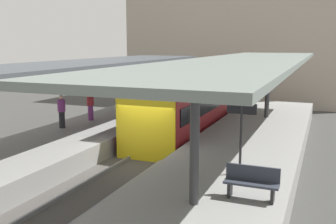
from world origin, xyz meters
TOP-DOWN VIEW (x-y plane):
  - ground_plane at (0.00, 0.00)m, footprint 80.00×80.00m
  - platform_left at (-3.80, 0.00)m, footprint 4.40×28.00m
  - platform_right at (3.80, 0.00)m, footprint 4.40×28.00m
  - track_ballast at (0.00, 0.00)m, footprint 3.20×28.00m
  - rail_near_side at (-0.72, 0.00)m, footprint 0.08×28.00m
  - rail_far_side at (0.72, 0.00)m, footprint 0.08×28.00m
  - commuter_train at (0.00, 5.32)m, footprint 2.78×10.28m
  - canopy_left at (-3.80, 1.40)m, footprint 4.18×21.00m
  - canopy_right at (3.80, 1.40)m, footprint 4.18×21.00m
  - platform_bench at (5.08, -4.03)m, footprint 1.40×0.41m
  - platform_sign at (4.40, -2.20)m, footprint 0.90×0.08m
  - passenger_near_bench at (-4.88, 1.23)m, footprint 0.36×0.36m
  - passenger_mid_platform at (-4.67, 3.35)m, footprint 0.36×0.36m
  - station_building_backdrop at (-0.75, 20.00)m, footprint 18.00×6.00m

SIDE VIEW (x-z plane):
  - ground_plane at x=0.00m, z-range 0.00..0.00m
  - track_ballast at x=0.00m, z-range 0.00..0.20m
  - rail_near_side at x=-0.72m, z-range 0.20..0.34m
  - rail_far_side at x=0.72m, z-range 0.20..0.34m
  - platform_left at x=-3.80m, z-range 0.00..1.00m
  - platform_right at x=3.80m, z-range 0.00..1.00m
  - platform_bench at x=5.08m, z-range 1.03..1.89m
  - commuter_train at x=0.00m, z-range 0.18..3.28m
  - passenger_near_bench at x=-4.88m, z-range 1.03..2.61m
  - passenger_mid_platform at x=-4.67m, z-range 1.03..2.63m
  - platform_sign at x=4.40m, z-range 1.52..3.73m
  - canopy_left at x=-3.80m, z-range 2.45..5.60m
  - canopy_right at x=3.80m, z-range 2.58..5.99m
  - station_building_backdrop at x=-0.75m, z-range 0.00..11.00m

